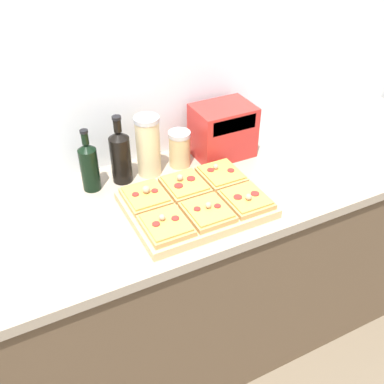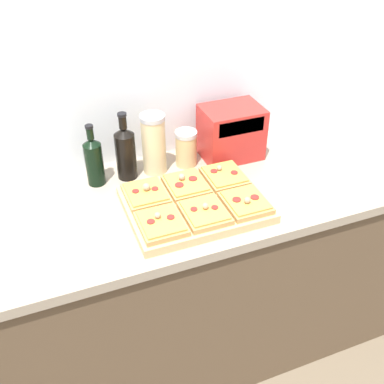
# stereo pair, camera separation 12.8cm
# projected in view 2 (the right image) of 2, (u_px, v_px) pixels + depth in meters

# --- Properties ---
(wall_back) EXTENTS (6.00, 0.06, 2.50)m
(wall_back) POSITION_uv_depth(u_px,v_px,m) (161.00, 79.00, 1.79)
(wall_back) COLOR silver
(wall_back) RESTS_ON ground_plane
(kitchen_counter) EXTENTS (2.63, 0.67, 0.93)m
(kitchen_counter) POSITION_uv_depth(u_px,v_px,m) (193.00, 277.00, 1.99)
(kitchen_counter) COLOR brown
(kitchen_counter) RESTS_ON ground_plane
(cutting_board) EXTENTS (0.49, 0.37, 0.03)m
(cutting_board) POSITION_uv_depth(u_px,v_px,m) (195.00, 205.00, 1.63)
(cutting_board) COLOR tan
(cutting_board) RESTS_ON kitchen_counter
(pizza_slice_back_left) EXTENTS (0.15, 0.17, 0.06)m
(pizza_slice_back_left) POSITION_uv_depth(u_px,v_px,m) (146.00, 194.00, 1.63)
(pizza_slice_back_left) COLOR tan
(pizza_slice_back_left) RESTS_ON cutting_board
(pizza_slice_back_center) EXTENTS (0.15, 0.17, 0.05)m
(pizza_slice_back_center) POSITION_uv_depth(u_px,v_px,m) (186.00, 185.00, 1.67)
(pizza_slice_back_center) COLOR tan
(pizza_slice_back_center) RESTS_ON cutting_board
(pizza_slice_back_right) EXTENTS (0.15, 0.17, 0.05)m
(pizza_slice_back_right) POSITION_uv_depth(u_px,v_px,m) (224.00, 176.00, 1.72)
(pizza_slice_back_right) COLOR tan
(pizza_slice_back_right) RESTS_ON cutting_board
(pizza_slice_front_left) EXTENTS (0.15, 0.17, 0.05)m
(pizza_slice_front_left) POSITION_uv_depth(u_px,v_px,m) (161.00, 223.00, 1.49)
(pizza_slice_front_left) COLOR tan
(pizza_slice_front_left) RESTS_ON cutting_board
(pizza_slice_front_center) EXTENTS (0.15, 0.17, 0.05)m
(pizza_slice_front_center) POSITION_uv_depth(u_px,v_px,m) (205.00, 212.00, 1.54)
(pizza_slice_front_center) COLOR tan
(pizza_slice_front_center) RESTS_ON cutting_board
(pizza_slice_front_right) EXTENTS (0.15, 0.17, 0.05)m
(pizza_slice_front_right) POSITION_uv_depth(u_px,v_px,m) (246.00, 202.00, 1.59)
(pizza_slice_front_right) COLOR tan
(pizza_slice_front_right) RESTS_ON cutting_board
(olive_oil_bottle) EXTENTS (0.07, 0.07, 0.25)m
(olive_oil_bottle) POSITION_uv_depth(u_px,v_px,m) (94.00, 160.00, 1.71)
(olive_oil_bottle) COLOR black
(olive_oil_bottle) RESTS_ON kitchen_counter
(wine_bottle) EXTENTS (0.08, 0.08, 0.28)m
(wine_bottle) POSITION_uv_depth(u_px,v_px,m) (126.00, 152.00, 1.74)
(wine_bottle) COLOR black
(wine_bottle) RESTS_ON kitchen_counter
(grain_jar_tall) EXTENTS (0.10, 0.10, 0.25)m
(grain_jar_tall) POSITION_uv_depth(u_px,v_px,m) (154.00, 144.00, 1.77)
(grain_jar_tall) COLOR beige
(grain_jar_tall) RESTS_ON kitchen_counter
(grain_jar_short) EXTENTS (0.09, 0.09, 0.15)m
(grain_jar_short) POSITION_uv_depth(u_px,v_px,m) (186.00, 148.00, 1.83)
(grain_jar_short) COLOR tan
(grain_jar_short) RESTS_ON kitchen_counter
(toaster_oven) EXTENTS (0.27, 0.18, 0.22)m
(toaster_oven) POSITION_uv_depth(u_px,v_px,m) (231.00, 132.00, 1.87)
(toaster_oven) COLOR red
(toaster_oven) RESTS_ON kitchen_counter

